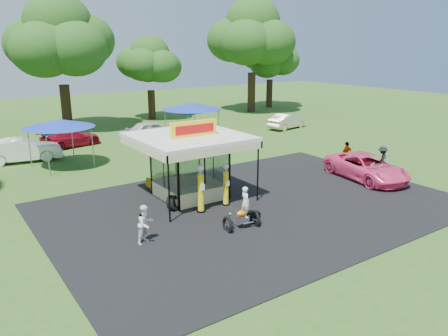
{
  "coord_description": "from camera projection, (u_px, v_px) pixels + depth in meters",
  "views": [
    {
      "loc": [
        -13.03,
        -14.23,
        7.8
      ],
      "look_at": [
        -0.49,
        4.0,
        1.6
      ],
      "focal_mm": 35.0,
      "sensor_mm": 36.0,
      "label": 1
    }
  ],
  "objects": [
    {
      "name": "oak_far_f",
      "position": [
        270.0,
        59.0,
        56.07
      ],
      "size": [
        8.06,
        8.06,
        9.71
      ],
      "color": "black",
      "rests_on": "ground"
    },
    {
      "name": "bg_car_a",
      "position": [
        23.0,
        150.0,
        30.27
      ],
      "size": [
        5.27,
        2.48,
        1.67
      ],
      "primitive_type": "imported",
      "rotation": [
        0.0,
        0.0,
        1.43
      ],
      "color": "white",
      "rests_on": "ground"
    },
    {
      "name": "gas_station_kiosk",
      "position": [
        190.0,
        165.0,
        22.89
      ],
      "size": [
        5.4,
        5.4,
        4.18
      ],
      "color": "white",
      "rests_on": "ground"
    },
    {
      "name": "pink_sedan",
      "position": [
        367.0,
        167.0,
        26.21
      ],
      "size": [
        3.44,
        5.88,
        1.54
      ],
      "primitive_type": "imported",
      "rotation": [
        0.0,
        0.0,
        -0.17
      ],
      "color": "#FF4583",
      "rests_on": "ground"
    },
    {
      "name": "oak_far_c",
      "position": [
        60.0,
        47.0,
        39.8
      ],
      "size": [
        10.33,
        10.33,
        12.17
      ],
      "color": "black",
      "rests_on": "ground"
    },
    {
      "name": "oak_far_d",
      "position": [
        150.0,
        68.0,
        46.79
      ],
      "size": [
        7.31,
        7.31,
        8.7
      ],
      "color": "black",
      "rests_on": "ground"
    },
    {
      "name": "spectator_west",
      "position": [
        145.0,
        224.0,
        17.73
      ],
      "size": [
        0.97,
        0.87,
        1.63
      ],
      "primitive_type": "imported",
      "rotation": [
        0.0,
        0.0,
        0.38
      ],
      "color": "white",
      "rests_on": "ground"
    },
    {
      "name": "kiosk_car",
      "position": [
        171.0,
        178.0,
        24.99
      ],
      "size": [
        2.82,
        1.13,
        0.96
      ],
      "primitive_type": "imported",
      "rotation": [
        0.0,
        0.0,
        1.57
      ],
      "color": "yellow",
      "rests_on": "ground"
    },
    {
      "name": "gas_pump_right",
      "position": [
        226.0,
        185.0,
        21.87
      ],
      "size": [
        0.41,
        0.41,
        2.19
      ],
      "color": "black",
      "rests_on": "ground"
    },
    {
      "name": "bg_car_c",
      "position": [
        153.0,
        130.0,
        37.65
      ],
      "size": [
        4.75,
        2.11,
        1.59
      ],
      "primitive_type": "imported",
      "rotation": [
        0.0,
        0.0,
        1.52
      ],
      "color": "silver",
      "rests_on": "ground"
    },
    {
      "name": "spectator_east_a",
      "position": [
        382.0,
        160.0,
        27.67
      ],
      "size": [
        1.23,
        1.21,
        1.69
      ],
      "primitive_type": "imported",
      "rotation": [
        0.0,
        0.0,
        3.89
      ],
      "color": "black",
      "rests_on": "ground"
    },
    {
      "name": "bg_car_e",
      "position": [
        287.0,
        121.0,
        42.53
      ],
      "size": [
        4.66,
        2.34,
        1.47
      ],
      "primitive_type": "imported",
      "rotation": [
        0.0,
        0.0,
        1.75
      ],
      "color": "beige",
      "rests_on": "ground"
    },
    {
      "name": "oak_far_e",
      "position": [
        252.0,
        41.0,
        51.53
      ],
      "size": [
        10.97,
        10.97,
        13.06
      ],
      "color": "black",
      "rests_on": "ground"
    },
    {
      "name": "a_frame_sign",
      "position": [
        376.0,
        173.0,
        25.63
      ],
      "size": [
        0.69,
        0.76,
        1.13
      ],
      "rotation": [
        0.0,
        0.0,
        0.36
      ],
      "color": "#593819",
      "rests_on": "ground"
    },
    {
      "name": "motorcycle",
      "position": [
        244.0,
        212.0,
        19.16
      ],
      "size": [
        1.72,
        0.93,
        2.0
      ],
      "rotation": [
        0.0,
        0.0,
        -0.09
      ],
      "color": "black",
      "rests_on": "ground"
    },
    {
      "name": "gas_pump_left",
      "position": [
        201.0,
        190.0,
        20.91
      ],
      "size": [
        0.45,
        0.45,
        2.4
      ],
      "color": "black",
      "rests_on": "ground"
    },
    {
      "name": "spectator_east_b",
      "position": [
        347.0,
        154.0,
        29.36
      ],
      "size": [
        0.96,
        0.43,
        1.62
      ],
      "primitive_type": "imported",
      "rotation": [
        0.0,
        0.0,
        3.11
      ],
      "color": "gray",
      "rests_on": "ground"
    },
    {
      "name": "asphalt_apron",
      "position": [
        254.0,
        205.0,
        22.08
      ],
      "size": [
        20.0,
        14.0,
        0.04
      ],
      "primitive_type": "cube",
      "color": "black",
      "rests_on": "ground"
    },
    {
      "name": "spare_tires",
      "position": [
        173.0,
        203.0,
        21.33
      ],
      "size": [
        1.0,
        0.85,
        0.8
      ],
      "rotation": [
        0.0,
        0.0,
        0.45
      ],
      "color": "black",
      "rests_on": "ground"
    },
    {
      "name": "ground",
      "position": [
        281.0,
        218.0,
        20.5
      ],
      "size": [
        120.0,
        120.0,
        0.0
      ],
      "primitive_type": "plane",
      "color": "#2B5219",
      "rests_on": "ground"
    },
    {
      "name": "tent_west",
      "position": [
        59.0,
        124.0,
        28.44
      ],
      "size": [
        4.59,
        4.59,
        3.21
      ],
      "rotation": [
        0.0,
        0.0,
        0.16
      ],
      "color": "gray",
      "rests_on": "ground"
    },
    {
      "name": "tent_east",
      "position": [
        191.0,
        106.0,
        35.68
      ],
      "size": [
        4.78,
        4.78,
        3.34
      ],
      "rotation": [
        0.0,
        0.0,
        0.14
      ],
      "color": "gray",
      "rests_on": "ground"
    },
    {
      "name": "bg_car_b",
      "position": [
        70.0,
        138.0,
        34.89
      ],
      "size": [
        5.11,
        2.98,
        1.39
      ],
      "primitive_type": "imported",
      "rotation": [
        0.0,
        0.0,
        1.8
      ],
      "color": "maroon",
      "rests_on": "ground"
    }
  ]
}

